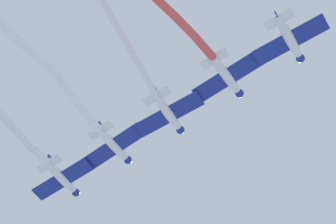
{
  "coord_description": "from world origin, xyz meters",
  "views": [
    {
      "loc": [
        -7.85,
        34.12,
        2.85
      ],
      "look_at": [
        -0.43,
        5.56,
        56.16
      ],
      "focal_mm": 62.45,
      "sensor_mm": 36.0,
      "label": 1
    }
  ],
  "objects_px": {
    "airplane_left_wing": "(227,76)",
    "airplane_slot": "(114,145)",
    "airplane_lead": "(290,39)",
    "airplane_right_wing": "(169,113)",
    "airplane_trail": "(63,178)"
  },
  "relations": [
    {
      "from": "airplane_lead",
      "to": "airplane_slot",
      "type": "distance_m",
      "value": 21.64
    },
    {
      "from": "airplane_left_wing",
      "to": "airplane_slot",
      "type": "bearing_deg",
      "value": 90.55
    },
    {
      "from": "airplane_right_wing",
      "to": "airplane_trail",
      "type": "bearing_deg",
      "value": 86.79
    },
    {
      "from": "airplane_slot",
      "to": "airplane_lead",
      "type": "bearing_deg",
      "value": -87.96
    },
    {
      "from": "airplane_left_wing",
      "to": "airplane_slot",
      "type": "height_order",
      "value": "same"
    },
    {
      "from": "airplane_slot",
      "to": "airplane_trail",
      "type": "bearing_deg",
      "value": 92.04
    },
    {
      "from": "airplane_lead",
      "to": "airplane_slot",
      "type": "xyz_separation_m",
      "value": [
        20.27,
        -7.56,
        0.3
      ]
    },
    {
      "from": "airplane_lead",
      "to": "airplane_left_wing",
      "type": "height_order",
      "value": "airplane_left_wing"
    },
    {
      "from": "airplane_left_wing",
      "to": "airplane_slot",
      "type": "relative_size",
      "value": 1.0
    },
    {
      "from": "airplane_slot",
      "to": "airplane_trail",
      "type": "relative_size",
      "value": 0.99
    },
    {
      "from": "airplane_lead",
      "to": "airplane_left_wing",
      "type": "bearing_deg",
      "value": 86.72
    },
    {
      "from": "airplane_right_wing",
      "to": "airplane_lead",
      "type": "bearing_deg",
      "value": -93.2
    },
    {
      "from": "airplane_left_wing",
      "to": "airplane_slot",
      "type": "distance_m",
      "value": 14.43
    },
    {
      "from": "airplane_left_wing",
      "to": "airplane_right_wing",
      "type": "height_order",
      "value": "airplane_left_wing"
    },
    {
      "from": "airplane_trail",
      "to": "airplane_left_wing",
      "type": "bearing_deg",
      "value": -90.29
    }
  ]
}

